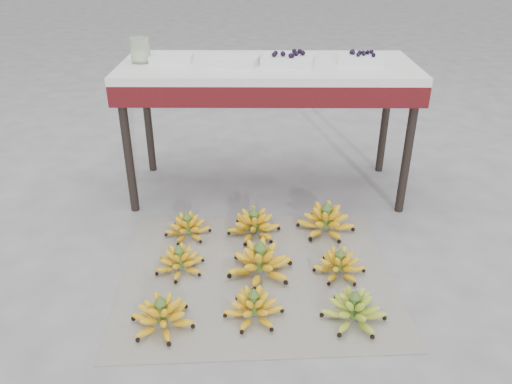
{
  "coord_description": "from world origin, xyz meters",
  "views": [
    {
      "loc": [
        -0.04,
        -1.84,
        1.43
      ],
      "look_at": [
        -0.05,
        0.35,
        0.27
      ],
      "focal_mm": 35.0,
      "sensor_mm": 36.0,
      "label": 1
    }
  ],
  "objects_px": {
    "bunch_back_right": "(326,221)",
    "glass_jar": "(140,50)",
    "bunch_front_right": "(354,310)",
    "newspaper_mat": "(256,274)",
    "bunch_front_center": "(254,307)",
    "bunch_front_left": "(162,316)",
    "bunch_back_center": "(254,225)",
    "bunch_mid_left": "(180,261)",
    "tray_left": "(234,61)",
    "bunch_mid_center": "(260,262)",
    "bunch_back_left": "(188,227)",
    "tray_far_right": "(361,59)",
    "bunch_mid_right": "(339,265)",
    "tray_far_left": "(172,58)",
    "tray_right": "(288,59)",
    "vendor_table": "(267,79)"
  },
  "relations": [
    {
      "from": "tray_left",
      "to": "glass_jar",
      "type": "distance_m",
      "value": 0.52
    },
    {
      "from": "bunch_front_left",
      "to": "bunch_back_right",
      "type": "xyz_separation_m",
      "value": [
        0.74,
        0.73,
        0.01
      ]
    },
    {
      "from": "glass_jar",
      "to": "tray_left",
      "type": "bearing_deg",
      "value": -5.25
    },
    {
      "from": "bunch_front_left",
      "to": "bunch_back_right",
      "type": "bearing_deg",
      "value": 69.26
    },
    {
      "from": "bunch_back_left",
      "to": "tray_far_right",
      "type": "bearing_deg",
      "value": 27.52
    },
    {
      "from": "bunch_front_right",
      "to": "bunch_mid_left",
      "type": "xyz_separation_m",
      "value": [
        -0.76,
        0.34,
        -0.01
      ]
    },
    {
      "from": "bunch_front_center",
      "to": "tray_far_left",
      "type": "relative_size",
      "value": 1.13
    },
    {
      "from": "bunch_back_left",
      "to": "bunch_mid_right",
      "type": "bearing_deg",
      "value": -26.96
    },
    {
      "from": "bunch_mid_right",
      "to": "tray_left",
      "type": "relative_size",
      "value": 0.87
    },
    {
      "from": "newspaper_mat",
      "to": "vendor_table",
      "type": "bearing_deg",
      "value": 86.32
    },
    {
      "from": "tray_left",
      "to": "bunch_mid_center",
      "type": "bearing_deg",
      "value": -80.24
    },
    {
      "from": "tray_right",
      "to": "bunch_front_right",
      "type": "bearing_deg",
      "value": -78.87
    },
    {
      "from": "newspaper_mat",
      "to": "bunch_mid_left",
      "type": "xyz_separation_m",
      "value": [
        -0.36,
        0.03,
        0.05
      ]
    },
    {
      "from": "bunch_mid_left",
      "to": "bunch_back_left",
      "type": "distance_m",
      "value": 0.3
    },
    {
      "from": "tray_left",
      "to": "bunch_mid_left",
      "type": "bearing_deg",
      "value": -106.13
    },
    {
      "from": "bunch_back_right",
      "to": "glass_jar",
      "type": "xyz_separation_m",
      "value": [
        -1.0,
        0.51,
        0.78
      ]
    },
    {
      "from": "bunch_back_right",
      "to": "tray_far_left",
      "type": "xyz_separation_m",
      "value": [
        -0.84,
        0.53,
        0.73
      ]
    },
    {
      "from": "bunch_mid_center",
      "to": "bunch_mid_right",
      "type": "relative_size",
      "value": 1.38
    },
    {
      "from": "tray_far_right",
      "to": "glass_jar",
      "type": "relative_size",
      "value": 2.03
    },
    {
      "from": "bunch_back_center",
      "to": "bunch_back_right",
      "type": "height_order",
      "value": "bunch_back_right"
    },
    {
      "from": "bunch_front_center",
      "to": "newspaper_mat",
      "type": "bearing_deg",
      "value": 83.98
    },
    {
      "from": "bunch_back_right",
      "to": "tray_right",
      "type": "relative_size",
      "value": 1.14
    },
    {
      "from": "tray_left",
      "to": "vendor_table",
      "type": "bearing_deg",
      "value": 12.22
    },
    {
      "from": "bunch_front_right",
      "to": "vendor_table",
      "type": "xyz_separation_m",
      "value": [
        -0.34,
        1.18,
        0.63
      ]
    },
    {
      "from": "bunch_front_right",
      "to": "glass_jar",
      "type": "height_order",
      "value": "glass_jar"
    },
    {
      "from": "bunch_back_right",
      "to": "tray_left",
      "type": "xyz_separation_m",
      "value": [
        -0.49,
        0.46,
        0.73
      ]
    },
    {
      "from": "bunch_back_center",
      "to": "tray_far_left",
      "type": "bearing_deg",
      "value": 121.1
    },
    {
      "from": "bunch_mid_left",
      "to": "bunch_mid_right",
      "type": "height_order",
      "value": "bunch_mid_right"
    },
    {
      "from": "tray_left",
      "to": "tray_far_left",
      "type": "bearing_deg",
      "value": 167.91
    },
    {
      "from": "bunch_back_center",
      "to": "glass_jar",
      "type": "distance_m",
      "value": 1.14
    },
    {
      "from": "newspaper_mat",
      "to": "bunch_mid_center",
      "type": "xyz_separation_m",
      "value": [
        0.02,
        0.0,
        0.07
      ]
    },
    {
      "from": "newspaper_mat",
      "to": "bunch_front_right",
      "type": "bearing_deg",
      "value": -37.86
    },
    {
      "from": "bunch_front_left",
      "to": "tray_far_left",
      "type": "distance_m",
      "value": 1.46
    },
    {
      "from": "bunch_front_right",
      "to": "tray_right",
      "type": "relative_size",
      "value": 1.13
    },
    {
      "from": "tray_far_left",
      "to": "tray_right",
      "type": "height_order",
      "value": "tray_right"
    },
    {
      "from": "bunch_back_right",
      "to": "glass_jar",
      "type": "height_order",
      "value": "glass_jar"
    },
    {
      "from": "bunch_back_right",
      "to": "tray_left",
      "type": "height_order",
      "value": "tray_left"
    },
    {
      "from": "bunch_mid_right",
      "to": "tray_far_right",
      "type": "height_order",
      "value": "tray_far_right"
    },
    {
      "from": "tray_far_right",
      "to": "tray_far_left",
      "type": "bearing_deg",
      "value": 178.79
    },
    {
      "from": "vendor_table",
      "to": "tray_right",
      "type": "xyz_separation_m",
      "value": [
        0.11,
        -0.02,
        0.11
      ]
    },
    {
      "from": "bunch_mid_left",
      "to": "bunch_back_left",
      "type": "relative_size",
      "value": 1.14
    },
    {
      "from": "bunch_front_right",
      "to": "bunch_back_right",
      "type": "height_order",
      "value": "bunch_back_right"
    },
    {
      "from": "newspaper_mat",
      "to": "bunch_front_center",
      "type": "distance_m",
      "value": 0.3
    },
    {
      "from": "bunch_mid_left",
      "to": "bunch_mid_center",
      "type": "bearing_deg",
      "value": -17.75
    },
    {
      "from": "tray_far_right",
      "to": "bunch_back_right",
      "type": "bearing_deg",
      "value": -112.05
    },
    {
      "from": "tray_left",
      "to": "tray_right",
      "type": "height_order",
      "value": "tray_right"
    },
    {
      "from": "bunch_back_left",
      "to": "newspaper_mat",
      "type": "bearing_deg",
      "value": -45.84
    },
    {
      "from": "bunch_mid_center",
      "to": "bunch_back_center",
      "type": "bearing_deg",
      "value": 103.2
    },
    {
      "from": "bunch_front_left",
      "to": "tray_left",
      "type": "bearing_deg",
      "value": 102.88
    },
    {
      "from": "bunch_back_right",
      "to": "bunch_back_center",
      "type": "bearing_deg",
      "value": -162.72
    }
  ]
}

